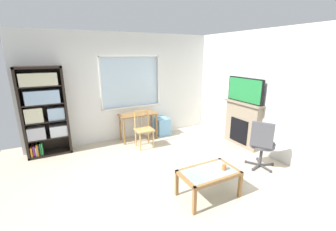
% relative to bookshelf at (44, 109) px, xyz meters
% --- Properties ---
extents(ground, '(5.93, 5.95, 0.02)m').
position_rel_bookshelf_xyz_m(ground, '(1.91, -2.23, -1.07)').
color(ground, beige).
extents(wall_back_with_window, '(4.93, 0.15, 2.75)m').
position_rel_bookshelf_xyz_m(wall_back_with_window, '(1.89, 0.24, 0.29)').
color(wall_back_with_window, silver).
rests_on(wall_back_with_window, ground).
extents(wall_right, '(0.12, 5.15, 2.75)m').
position_rel_bookshelf_xyz_m(wall_right, '(4.44, -2.23, 0.31)').
color(wall_right, silver).
rests_on(wall_right, ground).
extents(bookshelf, '(0.90, 0.38, 1.99)m').
position_rel_bookshelf_xyz_m(bookshelf, '(0.00, 0.00, 0.00)').
color(bookshelf, black).
rests_on(bookshelf, ground).
extents(desk_under_window, '(0.99, 0.45, 0.71)m').
position_rel_bookshelf_xyz_m(desk_under_window, '(2.13, -0.11, -0.47)').
color(desk_under_window, olive).
rests_on(desk_under_window, ground).
extents(wooden_chair, '(0.42, 0.40, 0.90)m').
position_rel_bookshelf_xyz_m(wooden_chair, '(2.08, -0.62, -0.60)').
color(wooden_chair, tan).
rests_on(wooden_chair, ground).
extents(plastic_drawer_unit, '(0.35, 0.40, 0.48)m').
position_rel_bookshelf_xyz_m(plastic_drawer_unit, '(2.85, -0.06, -0.82)').
color(plastic_drawer_unit, '#72ADDB').
rests_on(plastic_drawer_unit, ground).
extents(fireplace, '(0.26, 1.10, 1.11)m').
position_rel_bookshelf_xyz_m(fireplace, '(4.28, -1.65, -0.51)').
color(fireplace, gray).
rests_on(fireplace, ground).
extents(tv, '(0.06, 1.04, 0.59)m').
position_rel_bookshelf_xyz_m(tv, '(4.26, -1.65, 0.34)').
color(tv, black).
rests_on(tv, fireplace).
extents(office_chair, '(0.61, 0.57, 1.00)m').
position_rel_bookshelf_xyz_m(office_chair, '(3.75, -2.70, -0.51)').
color(office_chair, '#4C4C51').
rests_on(office_chair, ground).
extents(coffee_table, '(0.93, 0.56, 0.45)m').
position_rel_bookshelf_xyz_m(coffee_table, '(2.27, -2.95, -0.69)').
color(coffee_table, '#8C9E99').
rests_on(coffee_table, ground).
extents(sippy_cup, '(0.07, 0.07, 0.09)m').
position_rel_bookshelf_xyz_m(sippy_cup, '(2.51, -3.02, -0.57)').
color(sippy_cup, orange).
rests_on(sippy_cup, coffee_table).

